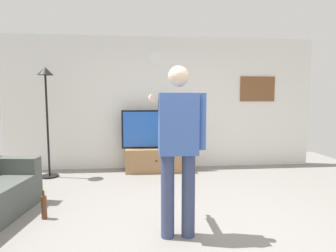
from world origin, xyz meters
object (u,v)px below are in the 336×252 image
Objects in this scene: framed_picture at (257,89)px; person_standing_nearer_lamp at (178,142)px; tv_stand at (156,160)px; television at (156,129)px; floor_lamp at (46,99)px; beverage_bottle at (44,207)px; wall_clock at (155,58)px.

framed_picture reaches higher than person_standing_nearer_lamp.
television reaches higher than tv_stand.
television is at bearing 90.00° from tv_stand.
floor_lamp reaches higher than tv_stand.
framed_picture is 4.60m from beverage_bottle.
person_standing_nearer_lamp is at bearing -87.94° from television.
wall_clock reaches higher than beverage_bottle.
framed_picture is at bearing 33.03° from beverage_bottle.
wall_clock is at bearing 90.00° from tv_stand.
floor_lamp is (-1.99, -0.22, 1.21)m from tv_stand.
person_standing_nearer_lamp is (-2.09, -2.94, -0.64)m from framed_picture.
person_standing_nearer_lamp is at bearing -87.90° from tv_stand.
beverage_bottle is (-1.46, -2.36, -2.12)m from wall_clock.
tv_stand is 3.38× the size of beverage_bottle.
wall_clock is 3.50m from beverage_bottle.
television is 5.51× the size of wall_clock.
floor_lamp is 3.22m from person_standing_nearer_lamp.
framed_picture is (2.18, 0.00, -0.62)m from wall_clock.
framed_picture is 3.66m from person_standing_nearer_lamp.
beverage_bottle is (0.53, -1.85, -1.29)m from floor_lamp.
television is at bearing 7.72° from floor_lamp.
floor_lamp is at bearing 105.87° from beverage_bottle.
person_standing_nearer_lamp is at bearing -125.40° from framed_picture.
tv_stand is at bearing -90.00° from television.
floor_lamp is 1.13× the size of person_standing_nearer_lamp.
tv_stand reaches higher than beverage_bottle.
framed_picture is 0.42× the size of person_standing_nearer_lamp.
tv_stand is 0.61m from television.
wall_clock is at bearing -179.87° from framed_picture.
tv_stand is 2.06m from wall_clock.
person_standing_nearer_lamp is at bearing -49.24° from floor_lamp.
television is (-0.00, 0.05, 0.61)m from tv_stand.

